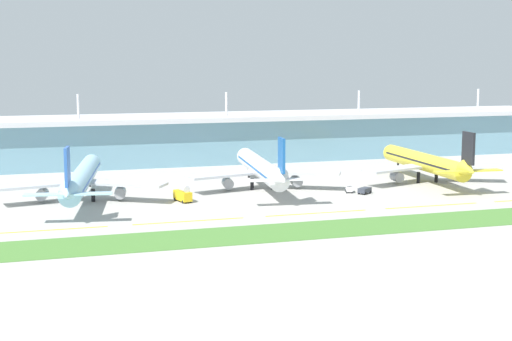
{
  "coord_description": "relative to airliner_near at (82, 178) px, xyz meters",
  "views": [
    {
      "loc": [
        -75.15,
        -182.24,
        39.71
      ],
      "look_at": [
        -9.5,
        30.81,
        7.0
      ],
      "focal_mm": 52.99,
      "sensor_mm": 36.0,
      "label": 1
    }
  ],
  "objects": [
    {
      "name": "ground_plane",
      "position": [
        60.24,
        -34.16,
        -6.46
      ],
      "size": [
        600.0,
        600.0,
        0.0
      ],
      "primitive_type": "plane",
      "color": "#A8A59E"
    },
    {
      "name": "terminal_building",
      "position": [
        60.24,
        72.05,
        2.93
      ],
      "size": [
        288.0,
        34.0,
        27.37
      ],
      "color": "#6693A8",
      "rests_on": "ground"
    },
    {
      "name": "airliner_near",
      "position": [
        0.0,
        0.0,
        0.0
      ],
      "size": [
        48.05,
        70.68,
        18.9
      ],
      "color": "#9ED1EA",
      "rests_on": "ground"
    },
    {
      "name": "airliner_middle",
      "position": [
        54.78,
        4.11,
        -0.0
      ],
      "size": [
        48.47,
        67.36,
        18.9
      ],
      "color": "white",
      "rests_on": "ground"
    },
    {
      "name": "airliner_far",
      "position": [
        110.31,
        1.11,
        -0.01
      ],
      "size": [
        48.74,
        62.23,
        18.9
      ],
      "color": "yellow",
      "rests_on": "ground"
    },
    {
      "name": "taxiway_stripe_west",
      "position": [
        -10.76,
        -36.05,
        -6.44
      ],
      "size": [
        28.0,
        0.7,
        0.04
      ],
      "primitive_type": "cube",
      "color": "yellow",
      "rests_on": "ground"
    },
    {
      "name": "taxiway_stripe_mid_west",
      "position": [
        23.24,
        -36.05,
        -6.44
      ],
      "size": [
        28.0,
        0.7,
        0.04
      ],
      "primitive_type": "cube",
      "color": "yellow",
      "rests_on": "ground"
    },
    {
      "name": "taxiway_stripe_centre",
      "position": [
        57.24,
        -36.05,
        -6.44
      ],
      "size": [
        28.0,
        0.7,
        0.04
      ],
      "primitive_type": "cube",
      "color": "yellow",
      "rests_on": "ground"
    },
    {
      "name": "taxiway_stripe_mid_east",
      "position": [
        91.24,
        -36.05,
        -6.44
      ],
      "size": [
        28.0,
        0.7,
        0.04
      ],
      "primitive_type": "cube",
      "color": "yellow",
      "rests_on": "ground"
    },
    {
      "name": "grass_verge",
      "position": [
        60.24,
        -54.27,
        -6.41
      ],
      "size": [
        300.0,
        18.0,
        0.1
      ],
      "primitive_type": "cube",
      "color": "#477A33",
      "rests_on": "ground"
    },
    {
      "name": "pushback_tug",
      "position": [
        81.7,
        -13.37,
        -5.36
      ],
      "size": [
        4.98,
        4.51,
        1.85
      ],
      "color": "#333842",
      "rests_on": "ground"
    },
    {
      "name": "fuel_truck",
      "position": [
        27.12,
        -9.89,
        -4.19
      ],
      "size": [
        4.29,
        7.62,
        4.95
      ],
      "color": "gold",
      "rests_on": "ground"
    },
    {
      "name": "baggage_cart",
      "position": [
        78.17,
        -9.86,
        -5.19
      ],
      "size": [
        2.95,
        3.99,
        2.48
      ],
      "color": "silver",
      "rests_on": "ground"
    }
  ]
}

